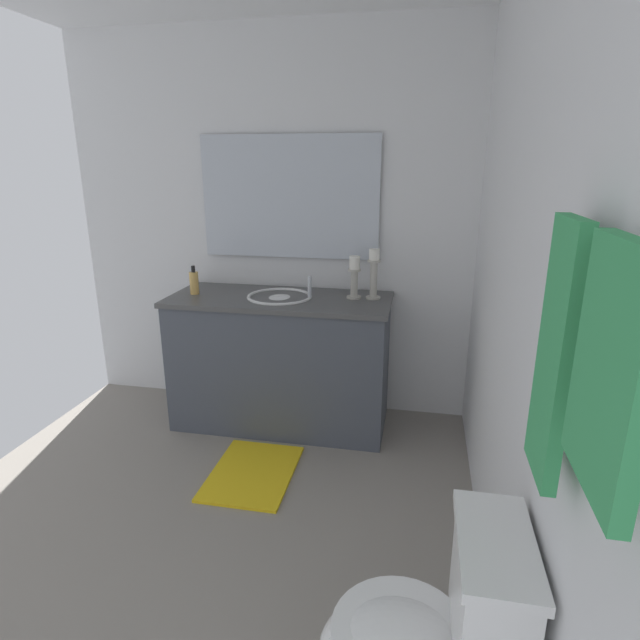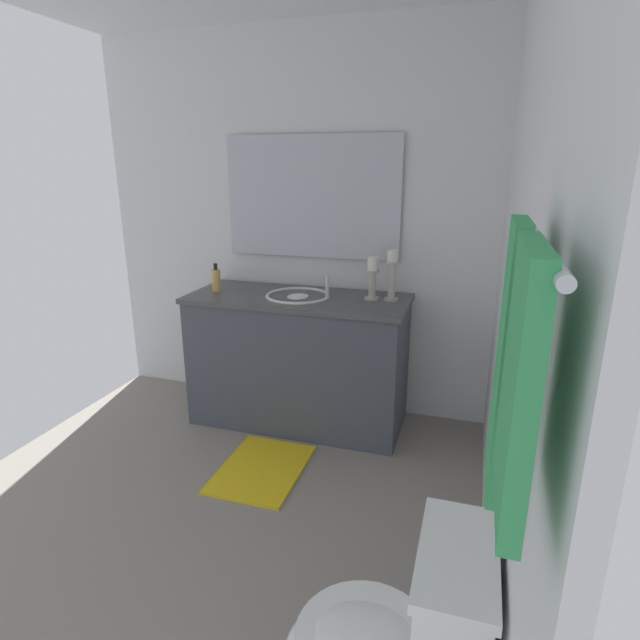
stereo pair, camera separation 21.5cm
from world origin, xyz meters
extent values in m
cube|color=gray|center=(0.00, 0.00, -0.01)|extent=(2.69, 2.67, 0.02)
cube|color=white|center=(0.00, 1.34, 1.23)|extent=(2.69, 0.04, 2.45)
cube|color=white|center=(-1.35, 0.00, 1.23)|extent=(0.04, 2.67, 2.45)
cube|color=#474C56|center=(-1.02, 0.14, 0.41)|extent=(0.55, 1.34, 0.82)
cube|color=#4C4C4C|center=(-1.02, 0.14, 0.83)|extent=(0.58, 1.37, 0.03)
sphere|color=black|center=(-1.12, -0.54, 0.45)|extent=(0.02, 0.02, 0.02)
sphere|color=black|center=(-0.92, -0.54, 0.45)|extent=(0.02, 0.02, 0.02)
ellipsoid|color=white|center=(-1.02, 0.14, 0.80)|extent=(0.38, 0.30, 0.11)
torus|color=white|center=(-1.02, 0.14, 0.85)|extent=(0.40, 0.40, 0.02)
cylinder|color=silver|center=(-1.02, 0.33, 0.92)|extent=(0.02, 0.02, 0.14)
cube|color=silver|center=(-1.30, 0.14, 1.43)|extent=(0.02, 1.15, 0.76)
cylinder|color=#B7B2A5|center=(-1.10, 0.71, 0.85)|extent=(0.09, 0.09, 0.01)
cylinder|color=#B7B2A5|center=(-1.10, 0.71, 0.96)|extent=(0.04, 0.04, 0.23)
cylinder|color=#B7B2A5|center=(-1.10, 0.71, 1.08)|extent=(0.08, 0.08, 0.01)
cylinder|color=white|center=(-1.10, 0.71, 1.12)|extent=(0.06, 0.06, 0.06)
cylinder|color=#B7B2A5|center=(-1.09, 0.59, 0.85)|extent=(0.09, 0.09, 0.01)
cylinder|color=#B7B2A5|center=(-1.09, 0.59, 0.93)|extent=(0.04, 0.04, 0.17)
cylinder|color=#B7B2A5|center=(-1.09, 0.59, 1.02)|extent=(0.08, 0.08, 0.01)
cylinder|color=white|center=(-1.09, 0.59, 1.06)|extent=(0.06, 0.06, 0.08)
cylinder|color=#E5B259|center=(-1.00, -0.41, 0.92)|extent=(0.06, 0.06, 0.14)
cylinder|color=black|center=(-1.00, -0.41, 1.01)|extent=(0.02, 0.02, 0.04)
cylinder|color=white|center=(0.82, 0.99, 0.40)|extent=(0.39, 0.39, 0.03)
cube|color=white|center=(0.82, 1.21, 0.56)|extent=(0.36, 0.17, 0.32)
cube|color=white|center=(0.82, 1.21, 0.73)|extent=(0.38, 0.19, 0.03)
cylinder|color=silver|center=(1.04, 1.28, 1.52)|extent=(0.58, 0.02, 0.02)
cube|color=#389E59|center=(0.90, 1.26, 1.27)|extent=(0.18, 0.03, 0.54)
cube|color=#389E59|center=(1.19, 1.26, 1.36)|extent=(0.25, 0.03, 0.38)
cube|color=yellow|center=(-0.40, 0.14, 0.01)|extent=(0.60, 0.44, 0.02)
camera|label=1|loc=(1.93, 0.98, 1.64)|focal=28.87mm
camera|label=2|loc=(1.88, 1.19, 1.64)|focal=28.87mm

